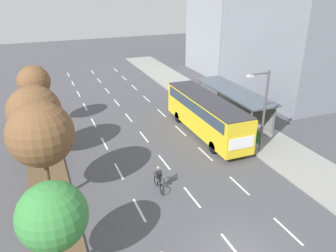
% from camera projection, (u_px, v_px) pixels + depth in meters
% --- Properties ---
extents(median_strip, '(2.60, 52.00, 0.12)m').
position_uv_depth(median_strip, '(41.00, 129.00, 31.05)').
color(median_strip, brown).
rests_on(median_strip, ground).
extents(sidewalk_right, '(4.50, 52.00, 0.15)m').
position_uv_depth(sidewalk_right, '(210.00, 105.00, 37.09)').
color(sidewalk_right, gray).
rests_on(sidewalk_right, ground).
extents(lane_divider_left, '(0.14, 45.85, 0.01)m').
position_uv_depth(lane_divider_left, '(99.00, 132.00, 30.54)').
color(lane_divider_left, white).
rests_on(lane_divider_left, ground).
extents(lane_divider_center, '(0.14, 45.85, 0.01)m').
position_uv_depth(lane_divider_center, '(136.00, 127.00, 31.74)').
color(lane_divider_center, white).
rests_on(lane_divider_center, ground).
extents(lane_divider_right, '(0.14, 45.85, 0.01)m').
position_uv_depth(lane_divider_right, '(170.00, 121.00, 32.95)').
color(lane_divider_right, white).
rests_on(lane_divider_right, ground).
extents(bus_shelter, '(2.90, 10.41, 2.86)m').
position_uv_depth(bus_shelter, '(235.00, 101.00, 32.74)').
color(bus_shelter, gray).
rests_on(bus_shelter, sidewalk_right).
extents(bus, '(2.54, 11.29, 3.37)m').
position_uv_depth(bus, '(206.00, 112.00, 29.46)').
color(bus, yellow).
rests_on(bus, ground).
extents(cyclist, '(0.46, 1.82, 1.71)m').
position_uv_depth(cyclist, '(159.00, 179.00, 21.91)').
color(cyclist, black).
rests_on(cyclist, ground).
extents(median_tree_nearest, '(3.05, 3.05, 4.88)m').
position_uv_depth(median_tree_nearest, '(52.00, 216.00, 14.36)').
color(median_tree_nearest, brown).
rests_on(median_tree_nearest, median_strip).
extents(median_tree_second, '(3.77, 3.77, 6.46)m').
position_uv_depth(median_tree_second, '(41.00, 134.00, 19.04)').
color(median_tree_second, brown).
rests_on(median_tree_second, median_strip).
extents(median_tree_third, '(3.85, 3.85, 5.72)m').
position_uv_depth(median_tree_third, '(34.00, 112.00, 24.43)').
color(median_tree_third, brown).
rests_on(median_tree_third, median_strip).
extents(median_tree_fourth, '(2.81, 2.81, 5.80)m').
position_uv_depth(median_tree_fourth, '(34.00, 82.00, 29.45)').
color(median_tree_fourth, brown).
rests_on(median_tree_fourth, median_strip).
extents(streetlight, '(1.91, 0.24, 6.50)m').
position_uv_depth(streetlight, '(263.00, 107.00, 25.39)').
color(streetlight, '#4C4C51').
rests_on(streetlight, sidewalk_right).
extents(trash_bin, '(0.52, 0.52, 0.85)m').
position_uv_depth(trash_bin, '(259.00, 138.00, 28.21)').
color(trash_bin, '#286B38').
rests_on(trash_bin, sidewalk_right).
extents(building_mid_right, '(11.70, 10.27, 18.64)m').
position_uv_depth(building_mid_right, '(239.00, 5.00, 47.90)').
color(building_mid_right, '#8E939E').
rests_on(building_mid_right, ground).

